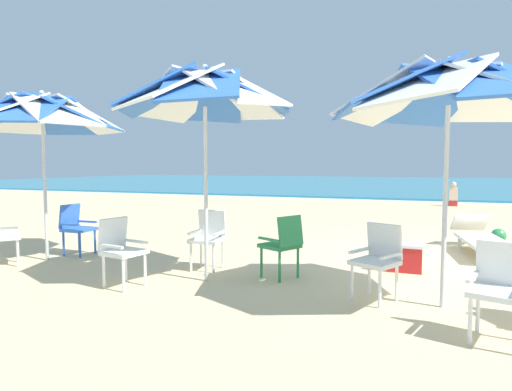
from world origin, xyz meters
TOP-DOWN VIEW (x-y plane):
  - ground_plane at (0.00, 0.00)m, footprint 80.00×80.00m
  - sea at (0.00, 30.22)m, footprint 80.00×36.00m
  - surf_foam at (0.00, 11.92)m, footprint 80.00×0.70m
  - beach_umbrella_0 at (-0.44, -2.38)m, footprint 2.50×2.50m
  - plastic_chair_0 at (-0.04, -3.17)m, footprint 0.55×0.57m
  - plastic_chair_2 at (-1.12, -2.36)m, footprint 0.59×0.61m
  - beach_umbrella_1 at (-3.31, -2.34)m, footprint 2.36×2.36m
  - plastic_chair_3 at (-2.39, -1.87)m, footprint 0.61×0.60m
  - plastic_chair_4 at (-3.59, -1.72)m, footprint 0.47×0.49m
  - plastic_chair_5 at (-4.22, -2.94)m, footprint 0.54×0.51m
  - beach_umbrella_2 at (-6.30, -2.14)m, footprint 2.51×2.51m
  - plastic_chair_6 at (-6.17, -1.63)m, footprint 0.47×0.44m
  - sun_lounger_1 at (0.34, 0.89)m, footprint 0.89×2.21m
  - cooler_box at (-0.87, -0.84)m, footprint 0.50×0.34m
  - beach_ball at (0.82, 2.22)m, footprint 0.28×0.28m
  - beachgoer_seated at (0.57, 10.44)m, footprint 0.30×0.93m

SIDE VIEW (x-z plane):
  - ground_plane at x=0.00m, z-range 0.00..0.00m
  - surf_foam at x=0.00m, z-range 0.00..0.01m
  - sea at x=0.00m, z-range 0.00..0.10m
  - beach_ball at x=0.82m, z-range 0.00..0.28m
  - cooler_box at x=-0.87m, z-range 0.00..0.40m
  - sun_lounger_1 at x=0.34m, z-range -0.03..0.59m
  - beachgoer_seated at x=0.57m, z-range -0.17..0.75m
  - plastic_chair_0 at x=-0.04m, z-range 0.06..0.93m
  - plastic_chair_2 at x=-1.12m, z-range 0.06..0.93m
  - plastic_chair_3 at x=-2.39m, z-range 0.06..0.93m
  - plastic_chair_4 at x=-3.59m, z-range 0.06..0.93m
  - plastic_chair_5 at x=-4.22m, z-range 0.06..0.93m
  - plastic_chair_6 at x=-6.17m, z-range 0.06..0.93m
  - beach_umbrella_0 at x=-0.44m, z-range 0.97..3.63m
  - beach_umbrella_2 at x=-6.30m, z-range 0.98..3.69m
  - beach_umbrella_1 at x=-3.31m, z-range 1.02..3.85m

